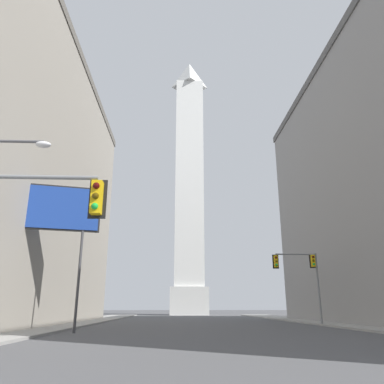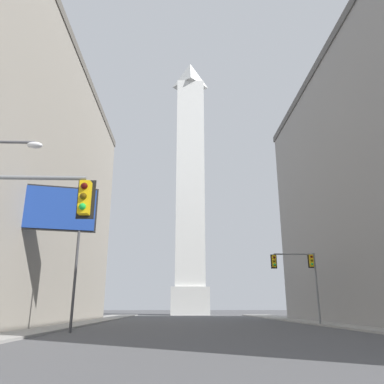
% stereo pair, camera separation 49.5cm
% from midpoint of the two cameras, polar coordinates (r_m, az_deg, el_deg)
% --- Properties ---
extents(sidewalk_left, '(5.00, 93.57, 0.15)m').
position_cam_midpoint_polar(sidewalk_left, '(32.49, -21.60, -18.69)').
color(sidewalk_left, gray).
rests_on(sidewalk_left, ground_plane).
extents(sidewalk_right, '(5.00, 93.57, 0.15)m').
position_cam_midpoint_polar(sidewalk_right, '(34.34, 25.74, -18.08)').
color(sidewalk_right, gray).
rests_on(sidewalk_right, ground_plane).
extents(obelisk, '(7.81, 7.81, 60.31)m').
position_cam_midpoint_polar(obelisk, '(85.16, -0.14, 1.53)').
color(obelisk, silver).
rests_on(obelisk, ground_plane).
extents(traffic_light_mid_right, '(4.32, 0.51, 6.49)m').
position_cam_midpoint_polar(traffic_light_mid_right, '(37.28, 16.68, -11.32)').
color(traffic_light_mid_right, slate).
rests_on(traffic_light_mid_right, ground_plane).
extents(billboard_sign, '(6.67, 1.76, 9.80)m').
position_cam_midpoint_polar(billboard_sign, '(27.67, -20.87, -2.77)').
color(billboard_sign, '#3F3F42').
rests_on(billboard_sign, ground_plane).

